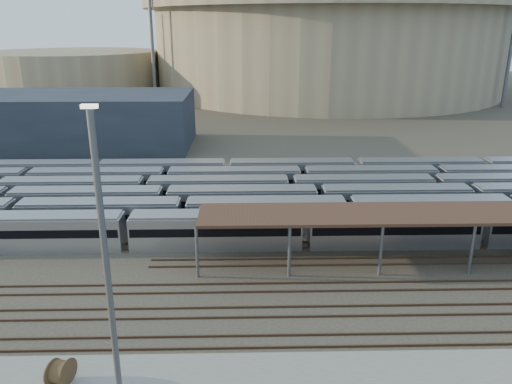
{
  "coord_description": "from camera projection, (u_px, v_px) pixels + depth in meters",
  "views": [
    {
      "loc": [
        -3.52,
        -40.69,
        22.63
      ],
      "look_at": [
        -2.28,
        12.0,
        4.77
      ],
      "focal_mm": 35.0,
      "sensor_mm": 36.0,
      "label": 1
    }
  ],
  "objects": [
    {
      "name": "subway_trains",
      "position": [
        296.0,
        197.0,
        62.87
      ],
      "size": [
        126.33,
        23.9,
        3.6
      ],
      "color": "#B5B5BA",
      "rests_on": "ground"
    },
    {
      "name": "empty_tracks",
      "position": [
        288.0,
        312.0,
        41.11
      ],
      "size": [
        170.0,
        9.62,
        0.18
      ],
      "color": "#4C3323",
      "rests_on": "ground"
    },
    {
      "name": "service_building",
      "position": [
        80.0,
        120.0,
        95.56
      ],
      "size": [
        42.0,
        20.0,
        10.0
      ],
      "primitive_type": "cube",
      "color": "#1E232D",
      "rests_on": "ground"
    },
    {
      "name": "secondary_arena",
      "position": [
        74.0,
        73.0,
        165.37
      ],
      "size": [
        56.0,
        56.0,
        14.0
      ],
      "primitive_type": "cylinder",
      "color": "gray",
      "rests_on": "ground"
    },
    {
      "name": "floodlight_0",
      "position": [
        151.0,
        31.0,
        142.72
      ],
      "size": [
        4.0,
        1.0,
        38.4
      ],
      "color": "#58575C",
      "rests_on": "ground"
    },
    {
      "name": "yard_light_pole",
      "position": [
        108.0,
        277.0,
        26.89
      ],
      "size": [
        0.81,
        0.36,
        18.75
      ],
      "color": "#58575C",
      "rests_on": "apron"
    },
    {
      "name": "floodlight_3",
      "position": [
        227.0,
        29.0,
        190.5
      ],
      "size": [
        4.0,
        1.0,
        38.4
      ],
      "color": "#58575C",
      "rests_on": "ground"
    },
    {
      "name": "ground",
      "position": [
        284.0,
        283.0,
        45.87
      ],
      "size": [
        420.0,
        420.0,
        0.0
      ],
      "primitive_type": "plane",
      "color": "#383026",
      "rests_on": "ground"
    },
    {
      "name": "cable_reel_east",
      "position": [
        61.0,
        372.0,
        32.48
      ],
      "size": [
        1.52,
        2.02,
        1.79
      ],
      "primitive_type": "cylinder",
      "rotation": [
        0.0,
        1.57,
        -0.33
      ],
      "color": "brown",
      "rests_on": "apron"
    },
    {
      "name": "stadium",
      "position": [
        326.0,
        42.0,
        173.69
      ],
      "size": [
        124.0,
        124.0,
        32.5
      ],
      "color": "gray",
      "rests_on": "ground"
    },
    {
      "name": "inspection_shed",
      "position": [
        507.0,
        214.0,
        48.55
      ],
      "size": [
        60.3,
        6.0,
        5.3
      ],
      "color": "#58575C",
      "rests_on": "ground"
    }
  ]
}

